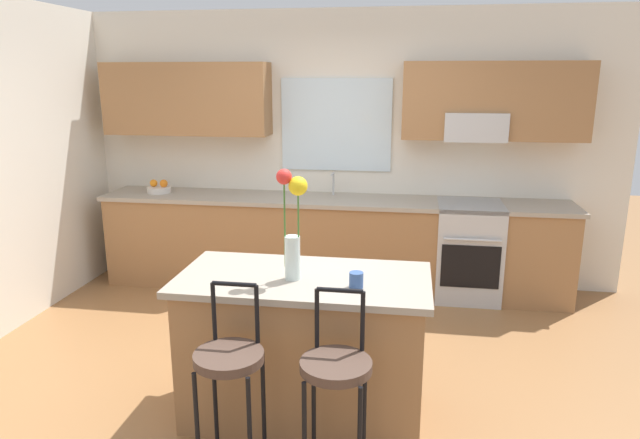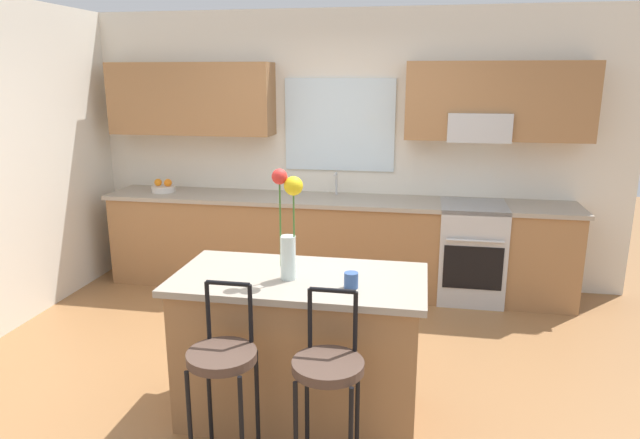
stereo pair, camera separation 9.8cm
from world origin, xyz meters
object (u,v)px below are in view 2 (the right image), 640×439
(flower_vase, at_px, (288,222))
(oven_range, at_px, (471,252))
(mug_ceramic, at_px, (351,280))
(bar_stool_middle, at_px, (328,374))
(bar_stool_near, at_px, (223,364))
(kitchen_island, at_px, (300,346))
(fruit_bowl_oranges, at_px, (163,188))

(flower_vase, bearing_deg, oven_range, 61.30)
(flower_vase, relative_size, mug_ceramic, 7.23)
(bar_stool_middle, bearing_deg, flower_vase, 121.11)
(oven_range, bearing_deg, bar_stool_near, -117.62)
(mug_ceramic, bearing_deg, oven_range, 69.82)
(kitchen_island, xyz_separation_m, flower_vase, (-0.05, -0.06, 0.80))
(bar_stool_middle, bearing_deg, kitchen_island, 114.78)
(bar_stool_near, height_order, mug_ceramic, bar_stool_near)
(flower_vase, distance_m, fruit_bowl_oranges, 2.94)
(oven_range, bearing_deg, bar_stool_middle, -107.99)
(mug_ceramic, relative_size, fruit_bowl_oranges, 0.37)
(oven_range, height_order, fruit_bowl_oranges, fruit_bowl_oranges)
(oven_range, height_order, mug_ceramic, mug_ceramic)
(kitchen_island, xyz_separation_m, bar_stool_middle, (0.28, -0.60, 0.17))
(kitchen_island, distance_m, bar_stool_middle, 0.68)
(kitchen_island, xyz_separation_m, bar_stool_near, (-0.28, -0.60, 0.17))
(oven_range, relative_size, flower_vase, 1.41)
(bar_stool_near, bearing_deg, kitchen_island, 65.22)
(oven_range, distance_m, flower_vase, 2.67)
(oven_range, relative_size, bar_stool_middle, 0.88)
(bar_stool_near, height_order, flower_vase, flower_vase)
(kitchen_island, height_order, fruit_bowl_oranges, fruit_bowl_oranges)
(oven_range, distance_m, mug_ceramic, 2.51)
(kitchen_island, bearing_deg, bar_stool_middle, -65.22)
(kitchen_island, height_order, mug_ceramic, mug_ceramic)
(oven_range, height_order, bar_stool_middle, bar_stool_middle)
(mug_ceramic, height_order, fruit_bowl_oranges, fruit_bowl_oranges)
(kitchen_island, bearing_deg, flower_vase, -129.10)
(mug_ceramic, xyz_separation_m, fruit_bowl_oranges, (-2.23, 2.33, -0.00))
(kitchen_island, height_order, flower_vase, flower_vase)
(bar_stool_near, bearing_deg, mug_ceramic, 37.52)
(kitchen_island, bearing_deg, fruit_bowl_oranges, 130.95)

